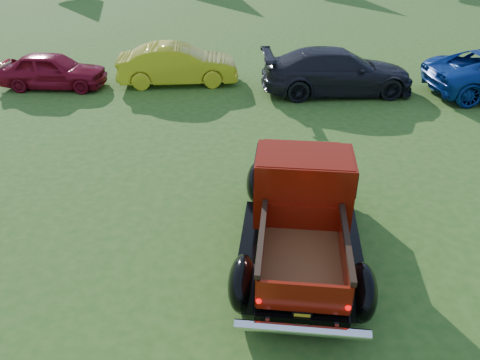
{
  "coord_description": "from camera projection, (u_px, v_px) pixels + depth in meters",
  "views": [
    {
      "loc": [
        -0.02,
        -7.61,
        5.58
      ],
      "look_at": [
        0.03,
        0.2,
        1.01
      ],
      "focal_mm": 35.0,
      "sensor_mm": 36.0,
      "label": 1
    }
  ],
  "objects": [
    {
      "name": "show_car_grey",
      "position": [
        337.0,
        71.0,
        15.91
      ],
      "size": [
        5.25,
        2.37,
        1.49
      ],
      "primitive_type": "imported",
      "rotation": [
        0.0,
        0.0,
        1.63
      ],
      "color": "black",
      "rests_on": "ground"
    },
    {
      "name": "show_car_yellow",
      "position": [
        178.0,
        64.0,
        16.76
      ],
      "size": [
        4.35,
        1.83,
        1.4
      ],
      "primitive_type": "imported",
      "rotation": [
        0.0,
        0.0,
        1.65
      ],
      "color": "gold",
      "rests_on": "ground"
    },
    {
      "name": "ground",
      "position": [
        239.0,
        228.0,
        9.38
      ],
      "size": [
        120.0,
        120.0,
        0.0
      ],
      "primitive_type": "plane",
      "color": "#2A5317",
      "rests_on": "ground"
    },
    {
      "name": "show_car_red",
      "position": [
        53.0,
        70.0,
        16.42
      ],
      "size": [
        3.76,
        1.72,
        1.25
      ],
      "primitive_type": "imported",
      "rotation": [
        0.0,
        0.0,
        1.5
      ],
      "color": "maroon",
      "rests_on": "ground"
    },
    {
      "name": "pickup_truck",
      "position": [
        302.0,
        200.0,
        8.71
      ],
      "size": [
        2.75,
        5.06,
        1.81
      ],
      "rotation": [
        0.0,
        0.0,
        -0.11
      ],
      "color": "black",
      "rests_on": "ground"
    }
  ]
}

